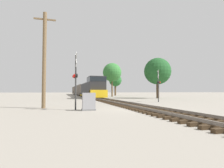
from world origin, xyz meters
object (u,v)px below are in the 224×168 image
object	(u,v)px
crossing_signal_far	(158,84)
tree_deep_background	(115,80)
relay_cabinet	(89,102)
utility_pole	(44,59)
tree_mid_background	(112,72)
freight_train	(82,90)
crossing_signal_near	(75,78)
tree_far_right	(157,71)

from	to	relation	value
crossing_signal_far	tree_deep_background	distance (m)	34.90
relay_cabinet	utility_pole	xyz separation A→B (m)	(-3.42, 2.76, 3.57)
tree_deep_background	tree_mid_background	bearing A→B (deg)	-111.14
freight_train	crossing_signal_near	xyz separation A→B (m)	(-5.27, -45.80, 0.64)
freight_train	utility_pole	distance (m)	44.42
relay_cabinet	tree_far_right	world-z (taller)	tree_far_right
crossing_signal_far	relay_cabinet	distance (m)	13.02
utility_pole	tree_mid_background	distance (m)	32.05
utility_pole	tree_mid_background	world-z (taller)	tree_mid_background
freight_train	relay_cabinet	bearing A→B (deg)	-95.32
crossing_signal_far	utility_pole	xyz separation A→B (m)	(-13.82, -4.86, 1.78)
freight_train	relay_cabinet	distance (m)	46.65
relay_cabinet	utility_pole	world-z (taller)	utility_pole
freight_train	tree_far_right	bearing A→B (deg)	-66.00
freight_train	tree_deep_background	world-z (taller)	tree_deep_background
freight_train	tree_deep_background	distance (m)	11.87
relay_cabinet	freight_train	bearing A→B (deg)	84.68
crossing_signal_far	tree_deep_background	size ratio (longest dim) A/B	0.59
crossing_signal_near	relay_cabinet	bearing A→B (deg)	54.03
crossing_signal_near	tree_mid_background	bearing A→B (deg)	157.05
tree_mid_background	tree_deep_background	bearing A→B (deg)	68.86
freight_train	tree_mid_background	xyz separation A→B (m)	(6.44, -15.01, 4.58)
tree_far_right	tree_deep_background	xyz separation A→B (m)	(-1.83, 23.58, -0.45)
crossing_signal_near	tree_deep_background	size ratio (longest dim) A/B	0.61
tree_deep_background	utility_pole	bearing A→B (deg)	-114.95
utility_pole	freight_train	bearing A→B (deg)	79.95
freight_train	utility_pole	bearing A→B (deg)	-100.05
tree_deep_background	tree_far_right	bearing A→B (deg)	-85.57
crossing_signal_near	tree_mid_background	size ratio (longest dim) A/B	0.49
crossing_signal_near	tree_mid_background	world-z (taller)	tree_mid_background
crossing_signal_near	tree_deep_background	world-z (taller)	tree_deep_background
crossing_signal_near	tree_far_right	distance (m)	25.35
crossing_signal_far	tree_deep_background	bearing A→B (deg)	12.29
utility_pole	tree_deep_background	distance (m)	43.44
relay_cabinet	tree_far_right	xyz separation A→B (m)	(16.73, 18.55, 4.85)
crossing_signal_near	relay_cabinet	xyz separation A→B (m)	(0.95, -0.63, -1.83)
tree_far_right	tree_mid_background	bearing A→B (deg)	114.89
relay_cabinet	tree_deep_background	size ratio (longest dim) A/B	0.18
freight_train	utility_pole	size ratio (longest dim) A/B	7.40
tree_far_right	tree_deep_background	size ratio (longest dim) A/B	1.15
freight_train	crossing_signal_far	distance (m)	39.29
crossing_signal_near	tree_far_right	world-z (taller)	tree_far_right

